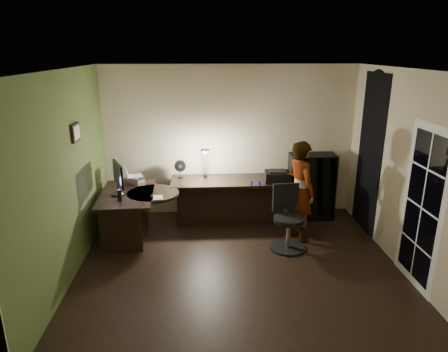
{
  "coord_description": "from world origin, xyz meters",
  "views": [
    {
      "loc": [
        -0.48,
        -5.02,
        2.93
      ],
      "look_at": [
        -0.15,
        1.05,
        1.0
      ],
      "focal_mm": 32.0,
      "sensor_mm": 36.0,
      "label": 1
    }
  ],
  "objects_px": {
    "desk_left": "(129,215)",
    "cabinet": "(311,187)",
    "monitor": "(117,183)",
    "office_chair": "(289,219)",
    "desk_right": "(231,201)",
    "person": "(300,191)"
  },
  "relations": [
    {
      "from": "person",
      "to": "desk_right",
      "type": "bearing_deg",
      "value": 33.1
    },
    {
      "from": "desk_left",
      "to": "monitor",
      "type": "bearing_deg",
      "value": -150.27
    },
    {
      "from": "office_chair",
      "to": "person",
      "type": "height_order",
      "value": "person"
    },
    {
      "from": "desk_right",
      "to": "monitor",
      "type": "distance_m",
      "value": 2.0
    },
    {
      "from": "desk_left",
      "to": "desk_right",
      "type": "relative_size",
      "value": 0.64
    },
    {
      "from": "desk_left",
      "to": "cabinet",
      "type": "distance_m",
      "value": 3.21
    },
    {
      "from": "desk_left",
      "to": "person",
      "type": "xyz_separation_m",
      "value": [
        2.74,
        -0.16,
        0.42
      ]
    },
    {
      "from": "desk_left",
      "to": "cabinet",
      "type": "height_order",
      "value": "cabinet"
    },
    {
      "from": "cabinet",
      "to": "office_chair",
      "type": "bearing_deg",
      "value": -118.84
    },
    {
      "from": "desk_right",
      "to": "monitor",
      "type": "height_order",
      "value": "monitor"
    },
    {
      "from": "desk_right",
      "to": "monitor",
      "type": "relative_size",
      "value": 3.72
    },
    {
      "from": "desk_right",
      "to": "person",
      "type": "bearing_deg",
      "value": -34.82
    },
    {
      "from": "desk_left",
      "to": "monitor",
      "type": "distance_m",
      "value": 0.59
    },
    {
      "from": "monitor",
      "to": "office_chair",
      "type": "relative_size",
      "value": 0.57
    },
    {
      "from": "desk_right",
      "to": "person",
      "type": "relative_size",
      "value": 1.28
    },
    {
      "from": "cabinet",
      "to": "person",
      "type": "relative_size",
      "value": 0.74
    },
    {
      "from": "person",
      "to": "office_chair",
      "type": "bearing_deg",
      "value": 123.48
    },
    {
      "from": "cabinet",
      "to": "office_chair",
      "type": "distance_m",
      "value": 1.33
    },
    {
      "from": "cabinet",
      "to": "office_chair",
      "type": "relative_size",
      "value": 1.21
    },
    {
      "from": "cabinet",
      "to": "person",
      "type": "bearing_deg",
      "value": -116.27
    },
    {
      "from": "desk_right",
      "to": "office_chair",
      "type": "distance_m",
      "value": 1.35
    },
    {
      "from": "office_chair",
      "to": "person",
      "type": "relative_size",
      "value": 0.61
    }
  ]
}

